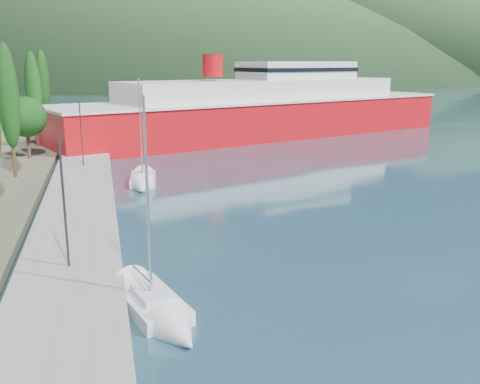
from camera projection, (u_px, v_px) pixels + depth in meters
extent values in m
plane|color=#234656|center=(131.00, 106.00, 129.59)|extent=(1400.00, 1400.00, 0.00)
cube|color=gray|center=(79.00, 203.00, 38.88)|extent=(5.00, 88.00, 0.80)
cone|color=slate|center=(448.00, 13.00, 666.58)|extent=(640.00, 640.00, 140.00)
cone|color=#2F4F2B|center=(440.00, 18.00, 426.68)|extent=(420.00, 420.00, 90.00)
cylinder|color=#47301E|center=(15.00, 163.00, 46.03)|extent=(0.30, 0.30, 2.48)
ellipsoid|color=#134112|center=(8.00, 96.00, 44.70)|extent=(1.80, 1.80, 8.80)
cylinder|color=#47301E|center=(29.00, 145.00, 55.22)|extent=(0.36, 0.36, 2.58)
sphere|color=#134112|center=(26.00, 117.00, 54.53)|extent=(4.13, 4.13, 4.13)
cylinder|color=#47301E|center=(37.00, 136.00, 63.08)|extent=(0.30, 0.30, 2.40)
ellipsoid|color=#134112|center=(33.00, 89.00, 61.79)|extent=(1.80, 1.80, 8.52)
cylinder|color=#47301E|center=(46.00, 124.00, 74.22)|extent=(0.30, 0.30, 2.51)
ellipsoid|color=#134112|center=(43.00, 83.00, 72.87)|extent=(1.80, 1.80, 8.90)
cylinder|color=#2D2D33|center=(64.00, 206.00, 25.05)|extent=(0.12, 0.12, 6.00)
cube|color=#2D2D33|center=(60.00, 142.00, 24.58)|extent=(0.15, 0.50, 0.12)
cylinder|color=#2D2D33|center=(81.00, 134.00, 50.31)|extent=(0.12, 0.12, 6.00)
cube|color=#2D2D33|center=(79.00, 101.00, 49.84)|extent=(0.15, 0.50, 0.12)
cube|color=silver|center=(149.00, 303.00, 23.15)|extent=(3.34, 5.40, 0.81)
cube|color=silver|center=(152.00, 294.00, 22.74)|extent=(1.73, 2.27, 0.31)
cylinder|color=silver|center=(148.00, 201.00, 21.77)|extent=(0.12, 0.12, 8.50)
cone|color=silver|center=(179.00, 335.00, 20.45)|extent=(2.62, 2.82, 2.06)
cube|color=silver|center=(143.00, 180.00, 47.15)|extent=(2.65, 5.09, 0.84)
cube|color=silver|center=(143.00, 175.00, 46.70)|extent=(1.49, 2.08, 0.33)
cylinder|color=silver|center=(141.00, 128.00, 45.75)|extent=(0.12, 0.12, 8.39)
cone|color=silver|center=(142.00, 188.00, 44.14)|extent=(2.37, 2.50, 2.14)
cube|color=#BA0C13|center=(263.00, 120.00, 76.50)|extent=(60.72, 32.22, 5.80)
cube|color=silver|center=(263.00, 100.00, 75.81)|extent=(61.24, 32.72, 0.31)
cube|color=silver|center=(263.00, 91.00, 75.52)|extent=(42.49, 23.87, 3.11)
cube|color=silver|center=(297.00, 70.00, 78.27)|extent=(18.45, 12.99, 2.49)
cylinder|color=#BA0C13|center=(213.00, 65.00, 70.13)|extent=(2.69, 2.69, 2.90)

